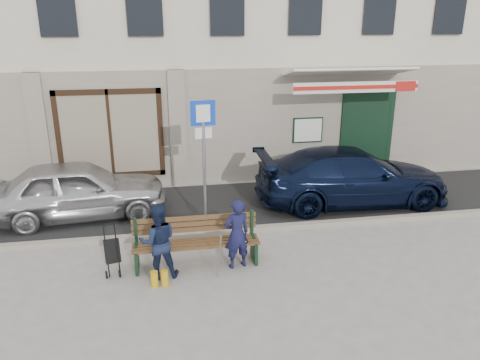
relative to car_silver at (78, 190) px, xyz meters
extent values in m
plane|color=#9E9991|center=(3.85, -3.01, -0.69)|extent=(80.00, 80.00, 0.00)
cube|color=#282828|center=(3.85, 0.09, -0.68)|extent=(60.00, 3.20, 0.01)
cube|color=#9E9384|center=(3.85, -1.51, -0.63)|extent=(60.00, 0.18, 0.12)
cube|color=beige|center=(3.85, 5.49, 4.31)|extent=(20.00, 7.00, 10.00)
cube|color=#9E9384|center=(3.85, 1.95, 0.91)|extent=(20.00, 0.12, 3.20)
cube|color=maroon|center=(0.65, 2.01, 0.86)|extent=(2.50, 0.12, 2.00)
cube|color=black|center=(7.95, 1.87, 0.61)|extent=(1.60, 0.10, 2.60)
cube|color=black|center=(7.95, 2.34, 0.51)|extent=(1.25, 0.90, 2.40)
cube|color=white|center=(6.15, 1.84, 0.76)|extent=(0.80, 0.03, 0.65)
cube|color=white|center=(7.05, 1.61, 2.39)|extent=(3.40, 1.72, 0.42)
cube|color=white|center=(7.05, 0.76, 2.11)|extent=(3.40, 0.05, 0.28)
cube|color=red|center=(7.05, 0.73, 2.11)|extent=(3.40, 0.02, 0.10)
imported|color=silver|center=(0.00, 0.00, 0.00)|extent=(4.20, 2.05, 1.38)
imported|color=black|center=(6.70, -0.21, 0.02)|extent=(4.90, 2.06, 1.41)
cylinder|color=gray|center=(2.89, -1.09, 0.70)|extent=(0.07, 0.07, 2.77)
cube|color=#0D39BF|center=(2.89, -1.09, 1.92)|extent=(0.53, 0.09, 0.53)
cube|color=white|center=(2.89, -1.12, 1.92)|extent=(0.30, 0.06, 0.36)
cube|color=white|center=(2.89, -1.09, 1.50)|extent=(0.36, 0.07, 0.23)
cube|color=brown|center=(2.54, -2.77, -0.24)|extent=(2.40, 0.50, 0.04)
cube|color=brown|center=(2.54, -2.49, 0.05)|extent=(2.40, 0.10, 0.36)
cube|color=#16331D|center=(1.42, -2.77, -0.46)|extent=(0.06, 0.50, 0.45)
cube|color=#16331D|center=(3.66, -2.77, -0.46)|extent=(0.06, 0.50, 0.45)
cube|color=white|center=(3.29, -2.87, -0.21)|extent=(0.34, 0.25, 0.11)
cylinder|color=gray|center=(2.89, -3.44, -0.19)|extent=(0.07, 0.34, 0.96)
cylinder|color=gold|center=(1.74, -3.42, -0.54)|extent=(0.13, 0.13, 0.30)
cylinder|color=gold|center=(1.92, -3.42, -0.54)|extent=(0.13, 0.13, 0.30)
imported|color=#15173B|center=(3.29, -2.97, 0.00)|extent=(0.56, 0.44, 1.37)
imported|color=#151F3B|center=(1.84, -3.08, 0.02)|extent=(0.72, 0.57, 1.42)
cylinder|color=black|center=(0.88, -2.99, -0.62)|extent=(0.06, 0.14, 0.14)
cylinder|color=black|center=(1.11, -2.99, -0.62)|extent=(0.06, 0.14, 0.14)
cube|color=black|center=(0.99, -2.79, -0.25)|extent=(0.32, 0.30, 0.46)
cylinder|color=black|center=(0.99, -2.67, 0.25)|extent=(0.25, 0.08, 0.02)
camera|label=1|loc=(2.02, -10.77, 3.82)|focal=35.00mm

